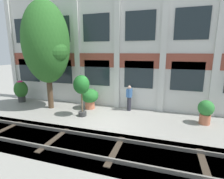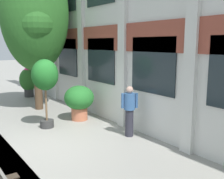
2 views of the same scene
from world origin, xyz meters
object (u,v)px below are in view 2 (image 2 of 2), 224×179
at_px(potted_plant_terracotta_small, 45,78).
at_px(resident_by_doorway, 129,110).
at_px(potted_plant_fluted_column, 28,80).
at_px(broadleaf_tree, 35,15).
at_px(potted_plant_stone_basin, 79,100).

distance_m(potted_plant_terracotta_small, resident_by_doorway, 3.08).
bearing_deg(potted_plant_fluted_column, resident_by_doorway, 3.56).
xyz_separation_m(broadleaf_tree, potted_plant_stone_basin, (2.53, 0.65, -3.31)).
relative_size(broadleaf_tree, potted_plant_stone_basin, 5.04).
relative_size(potted_plant_terracotta_small, potted_plant_stone_basin, 1.80).
distance_m(broadleaf_tree, resident_by_doorway, 6.08).
height_order(broadleaf_tree, resident_by_doorway, broadleaf_tree).
relative_size(broadleaf_tree, potted_plant_terracotta_small, 2.80).
bearing_deg(potted_plant_stone_basin, potted_plant_terracotta_small, -83.47).
height_order(broadleaf_tree, potted_plant_terracotta_small, broadleaf_tree).
xyz_separation_m(broadleaf_tree, potted_plant_fluted_column, (-2.95, 0.54, -3.16)).
bearing_deg(potted_plant_fluted_column, potted_plant_stone_basin, 1.09).
bearing_deg(resident_by_doorway, potted_plant_stone_basin, -138.97).
bearing_deg(resident_by_doorway, broadleaf_tree, -136.20).
bearing_deg(potted_plant_fluted_column, broadleaf_tree, -10.44).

